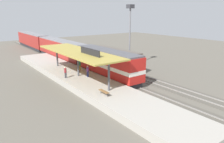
{
  "coord_description": "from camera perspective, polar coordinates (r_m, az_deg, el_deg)",
  "views": [
    {
      "loc": [
        -19.37,
        -28.65,
        10.23
      ],
      "look_at": [
        -1.38,
        -4.27,
        2.0
      ],
      "focal_mm": 34.76,
      "sensor_mm": 36.0,
      "label": 1
    }
  ],
  "objects": [
    {
      "name": "ground_plane",
      "position": [
        37.18,
        0.28,
        -0.77
      ],
      "size": [
        120.0,
        120.0,
        0.0
      ],
      "primitive_type": "plane",
      "color": "#5B564C"
    },
    {
      "name": "track_near",
      "position": [
        36.06,
        -2.27,
        -1.24
      ],
      "size": [
        3.2,
        110.0,
        0.16
      ],
      "color": "#4E4941",
      "rests_on": "ground"
    },
    {
      "name": "track_far",
      "position": [
        38.72,
        3.37,
        -0.1
      ],
      "size": [
        3.2,
        110.0,
        0.16
      ],
      "color": "#4E4941",
      "rests_on": "ground"
    },
    {
      "name": "platform",
      "position": [
        33.69,
        -8.76,
        -1.86
      ],
      "size": [
        6.0,
        44.0,
        0.9
      ],
      "primitive_type": "cube",
      "color": "#9E998E",
      "rests_on": "ground"
    },
    {
      "name": "station_canopy",
      "position": [
        32.65,
        -8.97,
        4.97
      ],
      "size": [
        5.2,
        18.0,
        4.7
      ],
      "color": "#47474C",
      "rests_on": "platform"
    },
    {
      "name": "platform_bench",
      "position": [
        25.42,
        -2.14,
        -5.28
      ],
      "size": [
        0.44,
        1.7,
        0.5
      ],
      "color": "#333338",
      "rests_on": "platform"
    },
    {
      "name": "locomotive",
      "position": [
        34.59,
        -1.31,
        2.13
      ],
      "size": [
        2.93,
        14.43,
        4.44
      ],
      "color": "#28282D",
      "rests_on": "track_near"
    },
    {
      "name": "passenger_carriage_front",
      "position": [
        50.15,
        -13.3,
        5.71
      ],
      "size": [
        2.9,
        20.0,
        4.24
      ],
      "color": "#28282D",
      "rests_on": "track_near"
    },
    {
      "name": "passenger_carriage_rear",
      "position": [
        69.6,
        -20.21,
        7.75
      ],
      "size": [
        2.9,
        20.0,
        4.24
      ],
      "color": "#28282D",
      "rests_on": "track_near"
    },
    {
      "name": "freight_car",
      "position": [
        40.4,
        0.86,
        3.4
      ],
      "size": [
        2.8,
        12.0,
        3.54
      ],
      "color": "#28282D",
      "rests_on": "track_far"
    },
    {
      "name": "light_mast",
      "position": [
        41.39,
        4.76,
        12.61
      ],
      "size": [
        1.1,
        1.1,
        11.7
      ],
      "color": "slate",
      "rests_on": "ground"
    },
    {
      "name": "person_waiting",
      "position": [
        36.66,
        -8.47,
        1.82
      ],
      "size": [
        0.34,
        0.34,
        1.71
      ],
      "color": "olive",
      "rests_on": "platform"
    },
    {
      "name": "person_walking",
      "position": [
        32.52,
        -12.16,
        -0.08
      ],
      "size": [
        0.34,
        0.34,
        1.71
      ],
      "color": "#4C4C51",
      "rests_on": "platform"
    },
    {
      "name": "person_boarding",
      "position": [
        32.6,
        -6.41,
        0.21
      ],
      "size": [
        0.34,
        0.34,
        1.71
      ],
      "color": "navy",
      "rests_on": "platform"
    }
  ]
}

